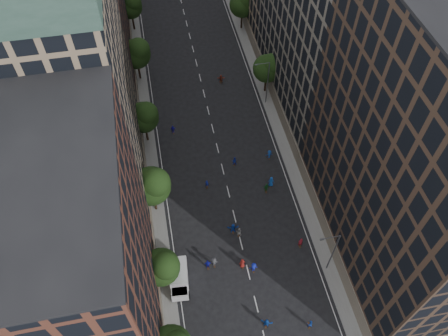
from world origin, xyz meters
The scene contains 34 objects.
ground centered at (0.00, 40.00, 0.00)m, with size 240.00×240.00×0.00m, color black.
sidewalk_left centered at (-12.00, 47.50, 0.07)m, with size 4.00×105.00×0.15m, color slate.
sidewalk_right centered at (12.00, 47.50, 0.07)m, with size 4.00×105.00×0.15m, color slate.
bldg_left_a centered at (-19.00, 11.00, 15.00)m, with size 14.00×22.00×30.00m, color #592F22.
bldg_left_b centered at (-19.00, 35.00, 17.00)m, with size 14.00×26.00×34.00m, color #8F785D.
bldg_left_c centered at (-19.00, 58.00, 14.00)m, with size 14.00×20.00×28.00m, color #592F22.
bldg_right_a centered at (19.00, 15.00, 18.00)m, with size 14.00×30.00×36.00m, color #422F23.
bldg_right_b centered at (19.00, 44.00, 16.50)m, with size 14.00×28.00×33.00m, color #6B6459.
tree_left_1 centered at (-11.02, 13.86, 5.55)m, with size 4.80×4.80×8.21m.
tree_left_2 centered at (-10.99, 25.83, 6.36)m, with size 5.60×5.60×9.45m.
tree_left_3 centered at (-11.02, 39.85, 5.82)m, with size 5.00×5.00×8.58m.
tree_left_4 centered at (-11.00, 55.84, 6.10)m, with size 5.40×5.40×9.08m.
tree_left_5 centered at (-11.02, 71.86, 5.68)m, with size 4.80×4.80×8.33m.
tree_right_a centered at (11.38, 47.85, 5.63)m, with size 5.00×5.00×8.39m.
tree_right_b centered at (11.39, 67.85, 5.96)m, with size 5.20×5.20×8.83m.
streetlamp_near centered at (10.37, 12.00, 5.17)m, with size 2.64×0.22×9.06m.
streetlamp_far centered at (10.37, 45.00, 5.17)m, with size 2.64×0.22×9.06m.
cargo_van centered at (-9.29, 13.84, 1.46)m, with size 2.86×5.38×2.77m.
skater_2 centered at (5.82, 5.01, 0.77)m, with size 0.74×0.58×1.53m, color #13379F.
skater_3 centered at (0.72, 13.62, 0.90)m, with size 1.17×0.67×1.81m, color #1522AD.
skater_4 centered at (-5.23, 15.26, 0.91)m, with size 1.07×0.45×1.83m, color #13149D.
skater_5 centered at (0.57, 6.13, 0.84)m, with size 1.56×0.50×1.68m, color #1548AF.
skater_6 centered at (-0.62, 14.50, 0.90)m, with size 0.88×0.57×1.80m, color maroon.
skater_7 centered at (8.03, 16.03, 0.91)m, with size 0.66×0.43×1.81m, color maroon.
skater_8 centered at (-0.03, 19.37, 0.79)m, with size 0.77×0.60×1.59m, color #B5B5B1.
skater_9 centered at (-4.34, 15.40, 0.89)m, with size 1.15×0.66×1.79m, color #414246.
skater_10 centered at (5.71, 25.98, 0.90)m, with size 1.06×0.44×1.80m, color #1D6126.
skater_11 centered at (-0.75, 20.01, 0.93)m, with size 1.72×0.55×1.86m, color #153FAF.
skater_12 centered at (6.70, 26.87, 0.97)m, with size 0.95×0.62×1.94m, color #164EB6.
skater_13 centered at (-3.05, 28.57, 0.76)m, with size 0.55×0.36×1.51m, color navy.
skater_14 centered at (2.01, 32.12, 0.80)m, with size 0.78×0.60×1.60m, color #1428AA.
skater_15 centered at (7.84, 32.29, 0.85)m, with size 1.09×0.63×1.69m, color #133D9A.
skater_16 centered at (-6.78, 40.87, 0.81)m, with size 0.95×0.39×1.61m, color #2117BC.
skater_17 centered at (3.69, 52.00, 0.79)m, with size 1.46×0.47×1.58m, color maroon.
Camera 1 is at (-8.08, -10.38, 55.39)m, focal length 35.00 mm.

